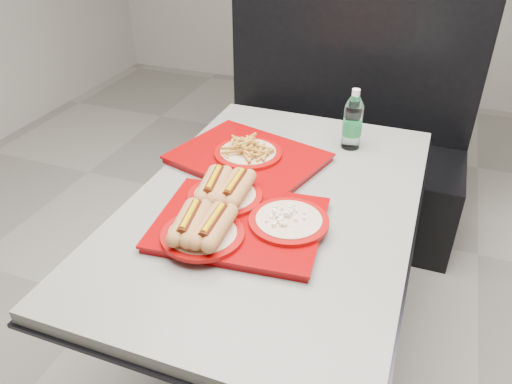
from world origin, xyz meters
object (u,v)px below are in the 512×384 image
at_px(diner_table, 273,239).
at_px(booth_bench, 338,149).
at_px(tray_far, 248,155).
at_px(tray_near, 233,216).
at_px(water_bottle, 353,123).

bearing_deg(diner_table, booth_bench, 90.00).
relative_size(booth_bench, tray_far, 2.24).
bearing_deg(booth_bench, tray_far, -101.00).
xyz_separation_m(tray_near, water_bottle, (0.23, 0.64, 0.06)).
bearing_deg(tray_near, water_bottle, 70.58).
distance_m(tray_near, water_bottle, 0.69).
bearing_deg(water_bottle, booth_bench, 104.12).
bearing_deg(diner_table, tray_near, -110.46).
bearing_deg(tray_far, tray_near, -75.06).
distance_m(diner_table, booth_bench, 1.11).
distance_m(booth_bench, tray_near, 1.33).
height_order(diner_table, water_bottle, water_bottle).
bearing_deg(water_bottle, tray_near, -109.42).
xyz_separation_m(booth_bench, tray_near, (-0.07, -1.28, 0.39)).
relative_size(diner_table, booth_bench, 1.05).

